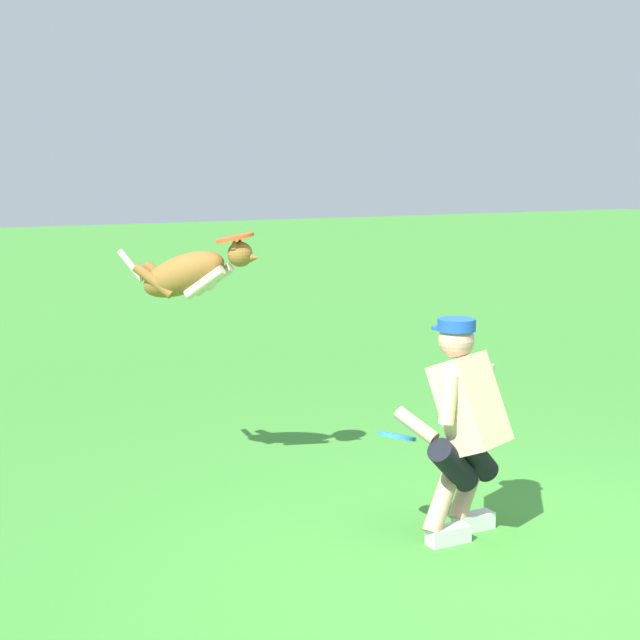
{
  "coord_description": "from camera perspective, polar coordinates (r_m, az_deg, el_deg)",
  "views": [
    {
      "loc": [
        3.29,
        3.86,
        2.19
      ],
      "look_at": [
        0.46,
        -1.55,
        1.21
      ],
      "focal_mm": 55.93,
      "sensor_mm": 36.0,
      "label": 1
    }
  ],
  "objects": [
    {
      "name": "ground_plane",
      "position": [
        5.53,
        12.11,
        -14.45
      ],
      "size": [
        60.0,
        60.0,
        0.0
      ],
      "primitive_type": "plane",
      "color": "#3E8B32"
    },
    {
      "name": "person",
      "position": [
        5.85,
        8.23,
        -5.78
      ],
      "size": [
        0.69,
        0.52,
        1.29
      ],
      "rotation": [
        0.0,
        0.0,
        -1.17
      ],
      "color": "silver",
      "rests_on": "ground_plane"
    },
    {
      "name": "dog",
      "position": [
        6.79,
        -7.42,
        2.68
      ],
      "size": [
        0.8,
        0.75,
        0.49
      ],
      "rotation": [
        0.0,
        0.0,
        2.39
      ],
      "color": "olive"
    },
    {
      "name": "frisbee_flying",
      "position": [
        6.66,
        -4.88,
        4.72
      ],
      "size": [
        0.32,
        0.32,
        0.1
      ],
      "primitive_type": "cylinder",
      "rotation": [
        -0.13,
        -0.15,
        3.42
      ],
      "color": "#F0521F"
    },
    {
      "name": "frisbee_held",
      "position": [
        5.84,
        4.43,
        -6.64
      ],
      "size": [
        0.29,
        0.3,
        0.11
      ],
      "primitive_type": "cylinder",
      "rotation": [
        -0.19,
        -0.21,
        1.14
      ],
      "color": "#2D80EC",
      "rests_on": "person"
    }
  ]
}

